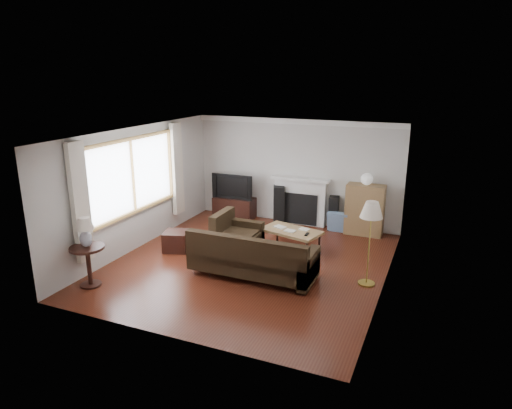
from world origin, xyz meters
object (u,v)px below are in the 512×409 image
at_px(bookshelf, 365,210).
at_px(side_table, 89,266).
at_px(tv_stand, 234,207).
at_px(sectional_sofa, 253,255).
at_px(floor_lamp, 369,244).
at_px(coffee_table, 291,240).

height_order(bookshelf, side_table, bookshelf).
relative_size(tv_stand, sectional_sofa, 0.42).
height_order(floor_lamp, side_table, floor_lamp).
bearing_deg(sectional_sofa, floor_lamp, 13.41).
bearing_deg(floor_lamp, tv_stand, 146.14).
distance_m(tv_stand, bookshelf, 3.24).
relative_size(bookshelf, side_table, 1.60).
height_order(tv_stand, sectional_sofa, sectional_sofa).
height_order(bookshelf, coffee_table, bookshelf).
xyz_separation_m(sectional_sofa, side_table, (-2.42, -1.45, -0.03)).
distance_m(bookshelf, sectional_sofa, 3.34).
bearing_deg(side_table, tv_stand, 81.89).
bearing_deg(sectional_sofa, tv_stand, 121.07).
relative_size(bookshelf, coffee_table, 0.97).
bearing_deg(side_table, coffee_table, 46.77).
relative_size(sectional_sofa, coffee_table, 2.06).
bearing_deg(side_table, bookshelf, 49.14).
bearing_deg(bookshelf, side_table, -130.86).
xyz_separation_m(tv_stand, bookshelf, (3.22, 0.03, 0.32)).
relative_size(bookshelf, sectional_sofa, 0.47).
distance_m(tv_stand, floor_lamp, 4.53).
xyz_separation_m(floor_lamp, side_table, (-4.37, -1.91, -0.39)).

